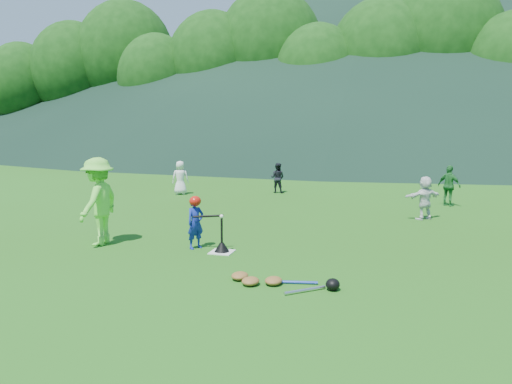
% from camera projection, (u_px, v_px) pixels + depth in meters
% --- Properties ---
extents(ground, '(120.00, 120.00, 0.00)m').
position_uv_depth(ground, '(222.00, 252.00, 10.01)').
color(ground, '#235513').
rests_on(ground, ground).
extents(home_plate, '(0.45, 0.45, 0.02)m').
position_uv_depth(home_plate, '(222.00, 252.00, 10.01)').
color(home_plate, silver).
rests_on(home_plate, ground).
extents(baseball, '(0.08, 0.08, 0.08)m').
position_uv_depth(baseball, '(222.00, 216.00, 9.91)').
color(baseball, white).
rests_on(baseball, batting_tee).
extents(batter_child, '(0.42, 0.47, 1.07)m').
position_uv_depth(batter_child, '(195.00, 223.00, 10.27)').
color(batter_child, navy).
rests_on(batter_child, ground).
extents(adult_coach, '(0.73, 1.22, 1.86)m').
position_uv_depth(adult_coach, '(98.00, 201.00, 10.57)').
color(adult_coach, '#6FEA44').
rests_on(adult_coach, ground).
extents(fielder_a, '(0.70, 0.57, 1.23)m').
position_uv_depth(fielder_a, '(180.00, 178.00, 18.22)').
color(fielder_a, silver).
rests_on(fielder_a, ground).
extents(fielder_b, '(0.58, 0.47, 1.12)m').
position_uv_depth(fielder_b, '(278.00, 178.00, 18.67)').
color(fielder_b, black).
rests_on(fielder_b, ground).
extents(fielder_c, '(0.79, 0.69, 1.28)m').
position_uv_depth(fielder_c, '(449.00, 186.00, 15.63)').
color(fielder_c, '#206D2C').
rests_on(fielder_c, ground).
extents(fielder_d, '(1.08, 0.94, 1.18)m').
position_uv_depth(fielder_d, '(425.00, 198.00, 13.42)').
color(fielder_d, silver).
rests_on(fielder_d, ground).
extents(batting_tee, '(0.30, 0.30, 0.68)m').
position_uv_depth(batting_tee, '(222.00, 246.00, 9.99)').
color(batting_tee, black).
rests_on(batting_tee, home_plate).
extents(batter_gear, '(0.72, 0.29, 0.43)m').
position_uv_depth(batter_gear, '(196.00, 202.00, 10.20)').
color(batter_gear, red).
rests_on(batter_gear, ground).
extents(equipment_pile, '(1.80, 0.75, 0.19)m').
position_uv_depth(equipment_pile, '(273.00, 281.00, 7.99)').
color(equipment_pile, olive).
rests_on(equipment_pile, ground).
extents(outfield_fence, '(70.07, 0.08, 1.33)m').
position_uv_depth(outfield_fence, '(351.00, 150.00, 36.60)').
color(outfield_fence, gray).
rests_on(outfield_fence, ground).
extents(tree_line, '(70.04, 11.40, 14.82)m').
position_uv_depth(tree_line, '(363.00, 55.00, 41.08)').
color(tree_line, '#382314').
rests_on(tree_line, ground).
extents(distant_hills, '(155.00, 140.00, 32.00)m').
position_uv_depth(distant_hills, '(338.00, 53.00, 88.02)').
color(distant_hills, black).
rests_on(distant_hills, ground).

